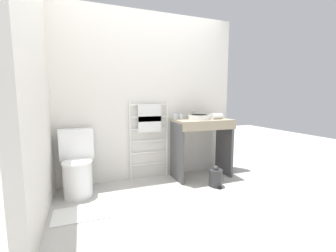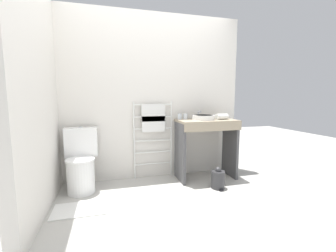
% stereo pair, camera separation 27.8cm
% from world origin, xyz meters
% --- Properties ---
extents(ground_plane, '(12.00, 12.00, 0.00)m').
position_xyz_m(ground_plane, '(0.00, 0.00, 0.00)').
color(ground_plane, '#B2AFA8').
extents(wall_back, '(2.80, 0.12, 2.44)m').
position_xyz_m(wall_back, '(0.00, 1.32, 1.22)').
color(wall_back, silver).
rests_on(wall_back, ground_plane).
extents(wall_side, '(0.12, 1.89, 2.44)m').
position_xyz_m(wall_side, '(-1.34, 0.63, 1.22)').
color(wall_side, silver).
rests_on(wall_side, ground_plane).
extents(toilet, '(0.42, 0.50, 0.82)m').
position_xyz_m(toilet, '(-0.99, 0.98, 0.36)').
color(toilet, white).
rests_on(toilet, ground_plane).
extents(towel_radiator, '(0.60, 0.06, 1.16)m').
position_xyz_m(towel_radiator, '(0.02, 1.21, 0.82)').
color(towel_radiator, white).
rests_on(towel_radiator, ground_plane).
extents(vanity_counter, '(0.86, 0.50, 0.89)m').
position_xyz_m(vanity_counter, '(0.77, 0.98, 0.59)').
color(vanity_counter, gray).
rests_on(vanity_counter, ground_plane).
extents(sink_basin, '(0.33, 0.33, 0.07)m').
position_xyz_m(sink_basin, '(0.73, 0.99, 0.92)').
color(sink_basin, white).
rests_on(sink_basin, vanity_counter).
extents(faucet, '(0.02, 0.10, 0.12)m').
position_xyz_m(faucet, '(0.73, 1.17, 0.97)').
color(faucet, silver).
rests_on(faucet, vanity_counter).
extents(cup_near_wall, '(0.06, 0.06, 0.09)m').
position_xyz_m(cup_near_wall, '(0.41, 1.15, 0.93)').
color(cup_near_wall, silver).
rests_on(cup_near_wall, vanity_counter).
extents(cup_near_edge, '(0.06, 0.06, 0.09)m').
position_xyz_m(cup_near_edge, '(0.50, 1.13, 0.93)').
color(cup_near_edge, silver).
rests_on(cup_near_edge, vanity_counter).
extents(hair_dryer, '(0.22, 0.19, 0.09)m').
position_xyz_m(hair_dryer, '(1.01, 0.95, 0.93)').
color(hair_dryer, white).
rests_on(hair_dryer, vanity_counter).
extents(trash_bin, '(0.18, 0.21, 0.29)m').
position_xyz_m(trash_bin, '(0.77, 0.57, 0.13)').
color(trash_bin, '#333335').
rests_on(trash_bin, ground_plane).
extents(bath_mat, '(0.56, 0.36, 0.01)m').
position_xyz_m(bath_mat, '(-0.96, 0.43, 0.01)').
color(bath_mat, silver).
rests_on(bath_mat, ground_plane).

